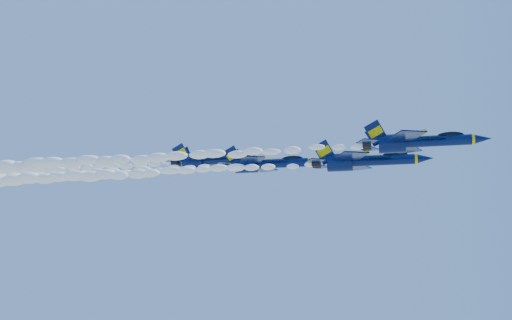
% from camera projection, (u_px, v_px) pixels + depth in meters
% --- Properties ---
extents(jet_lead, '(15.74, 12.91, 5.85)m').
position_uv_depth(jet_lead, '(417.00, 142.00, 72.21)').
color(jet_lead, '#06113C').
extents(smoke_trail_jet_lead, '(60.03, 2.13, 1.92)m').
position_uv_depth(smoke_trail_jet_lead, '(147.00, 158.00, 80.01)').
color(smoke_trail_jet_lead, white).
extents(jet_second, '(17.25, 14.15, 6.41)m').
position_uv_depth(jet_second, '(364.00, 161.00, 82.57)').
color(jet_second, '#06113C').
extents(smoke_trail_jet_second, '(60.03, 2.34, 2.10)m').
position_uv_depth(smoke_trail_jet_second, '(125.00, 174.00, 90.50)').
color(smoke_trail_jet_second, white).
extents(jet_third, '(16.59, 13.61, 6.16)m').
position_uv_depth(jet_third, '(266.00, 164.00, 92.30)').
color(jet_third, '#06113C').
extents(smoke_trail_jet_third, '(60.03, 2.25, 2.02)m').
position_uv_depth(smoke_trail_jet_third, '(60.00, 175.00, 100.18)').
color(smoke_trail_jet_third, white).
extents(jet_fourth, '(17.07, 14.00, 6.34)m').
position_uv_depth(jet_fourth, '(212.00, 160.00, 100.75)').
color(jet_fourth, '#06113C').
extents(smoke_trail_jet_fourth, '(60.03, 2.31, 2.08)m').
position_uv_depth(smoke_trail_jet_fourth, '(25.00, 171.00, 108.67)').
color(smoke_trail_jet_fourth, white).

